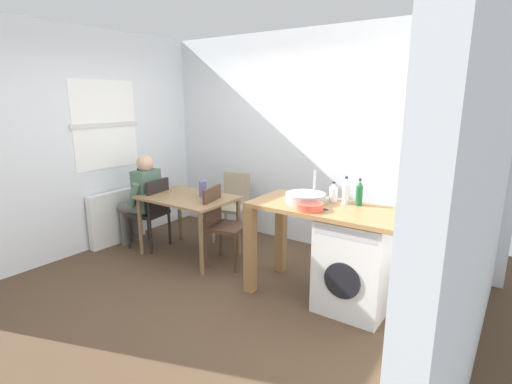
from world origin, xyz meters
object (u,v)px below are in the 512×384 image
object	(u,v)px
chair_opposite	(221,221)
utensil_crock	(405,209)
chair_spare_by_wall	(234,202)
bottle_tall_green	(333,192)
bottle_squat_brown	(346,192)
bottle_clear_small	(359,193)
dining_table	(188,204)
vase	(203,189)
washing_machine	(356,264)
chair_person_seat	(152,210)
mixing_bowl	(310,206)
seated_person	(142,196)

from	to	relation	value
chair_opposite	utensil_crock	distance (m)	2.06
chair_spare_by_wall	bottle_tall_green	xyz separation A→B (m)	(1.70, -0.62, 0.50)
bottle_squat_brown	bottle_clear_small	bearing A→B (deg)	8.09
dining_table	vase	size ratio (longest dim) A/B	5.77
dining_table	washing_machine	xyz separation A→B (m)	(2.11, -0.04, -0.21)
bottle_clear_small	vase	size ratio (longest dim) A/B	1.32
dining_table	chair_person_seat	bearing A→B (deg)	-170.69
dining_table	bottle_clear_small	size ratio (longest dim) A/B	4.36
chair_opposite	mixing_bowl	size ratio (longest dim) A/B	3.81
washing_machine	chair_opposite	bearing A→B (deg)	177.35
chair_opposite	chair_spare_by_wall	size ratio (longest dim) A/B	1.00
bottle_tall_green	mixing_bowl	size ratio (longest dim) A/B	0.81
chair_opposite	bottle_squat_brown	world-z (taller)	bottle_squat_brown
seated_person	bottle_squat_brown	xyz separation A→B (m)	(2.62, 0.25, 0.37)
chair_person_seat	dining_table	bearing A→B (deg)	-88.78
chair_opposite	bottle_squat_brown	bearing A→B (deg)	80.85
washing_machine	chair_spare_by_wall	bearing A→B (deg)	158.11
bottle_tall_green	utensil_crock	xyz separation A→B (m)	(0.70, -0.14, -0.02)
seated_person	vase	size ratio (longest dim) A/B	6.29
dining_table	utensil_crock	distance (m)	2.50
dining_table	bottle_clear_small	bearing A→B (deg)	4.24
chair_person_seat	mixing_bowl	size ratio (longest dim) A/B	3.81
chair_person_seat	washing_machine	distance (m)	2.66
chair_person_seat	bottle_clear_small	xyz separation A→B (m)	(2.58, 0.24, 0.53)
dining_table	utensil_crock	world-z (taller)	utensil_crock
seated_person	bottle_clear_small	world-z (taller)	seated_person
chair_opposite	utensil_crock	world-z (taller)	utensil_crock
bottle_clear_small	mixing_bowl	world-z (taller)	bottle_clear_small
bottle_tall_green	bottle_clear_small	xyz separation A→B (m)	(0.25, -0.00, 0.03)
seated_person	vase	bearing A→B (deg)	-84.16
bottle_tall_green	chair_person_seat	bearing A→B (deg)	-174.01
chair_person_seat	seated_person	bearing A→B (deg)	90.00
dining_table	bottle_clear_small	distance (m)	2.08
washing_machine	bottle_clear_small	xyz separation A→B (m)	(-0.08, 0.19, 0.60)
bottle_clear_small	bottle_tall_green	bearing A→B (deg)	179.15
chair_opposite	bottle_squat_brown	size ratio (longest dim) A/B	3.44
utensil_crock	vase	xyz separation A→B (m)	(-2.33, 0.09, -0.15)
chair_spare_by_wall	utensil_crock	world-z (taller)	utensil_crock
mixing_bowl	vase	distance (m)	1.63
mixing_bowl	vase	xyz separation A→B (m)	(-1.59, 0.34, -0.12)
dining_table	washing_machine	distance (m)	2.12
bottle_clear_small	chair_opposite	bearing A→B (deg)	-175.68
mixing_bowl	seated_person	bearing A→B (deg)	177.00
bottle_tall_green	bottle_clear_small	bearing A→B (deg)	-0.85
seated_person	utensil_crock	world-z (taller)	utensil_crock
bottle_clear_small	utensil_crock	size ratio (longest dim) A/B	0.84
utensil_crock	chair_opposite	bearing A→B (deg)	179.34
chair_opposite	chair_spare_by_wall	distance (m)	0.84
chair_opposite	bottle_tall_green	xyz separation A→B (m)	(1.30, 0.12, 0.50)
chair_spare_by_wall	mixing_bowl	size ratio (longest dim) A/B	3.81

